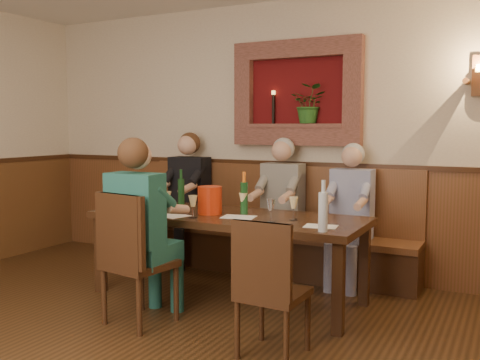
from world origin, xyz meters
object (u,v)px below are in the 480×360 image
object	(u,v)px
person_chair_front	(144,246)
person_bench_mid	(279,220)
wine_bottle_green_a	(244,197)
wine_bottle_green_b	(181,192)
water_bottle	(323,211)
bench	(271,241)
person_bench_right	(349,228)
dining_table	(227,223)
chair_near_left	(138,285)
person_bench_left	(185,210)
chair_near_right	(272,316)
spittoon_bucket	(210,200)

from	to	relation	value
person_chair_front	person_bench_mid	bearing A→B (deg)	74.68
wine_bottle_green_a	person_bench_mid	bearing A→B (deg)	90.51
wine_bottle_green_b	water_bottle	size ratio (longest dim) A/B	0.94
bench	person_bench_right	world-z (taller)	person_bench_right
person_bench_mid	wine_bottle_green_a	world-z (taller)	person_bench_mid
person_bench_right	wine_bottle_green_b	distance (m)	1.63
bench	person_bench_mid	bearing A→B (deg)	-38.61
water_bottle	person_bench_mid	bearing A→B (deg)	125.76
person_bench_mid	person_bench_right	world-z (taller)	person_bench_mid
dining_table	person_chair_front	xyz separation A→B (m)	(-0.31, -0.78, -0.08)
person_bench_mid	wine_bottle_green_a	bearing A→B (deg)	-89.49
chair_near_left	person_bench_left	distance (m)	1.84
chair_near_left	water_bottle	world-z (taller)	water_bottle
person_chair_front	chair_near_right	bearing A→B (deg)	-6.49
bench	person_bench_left	world-z (taller)	person_bench_left
spittoon_bucket	wine_bottle_green_a	xyz separation A→B (m)	(0.28, 0.10, 0.03)
person_bench_left	person_bench_right	xyz separation A→B (m)	(1.83, 0.00, -0.04)
dining_table	water_bottle	distance (m)	1.08
chair_near_left	person_bench_right	world-z (taller)	person_bench_right
dining_table	water_bottle	world-z (taller)	water_bottle
chair_near_left	dining_table	bearing A→B (deg)	78.50
bench	wine_bottle_green_b	xyz separation A→B (m)	(-0.61, -0.75, 0.56)
spittoon_bucket	chair_near_right	bearing A→B (deg)	-41.18
person_chair_front	spittoon_bucket	world-z (taller)	person_chair_front
spittoon_bucket	water_bottle	distance (m)	1.18
dining_table	person_bench_mid	bearing A→B (deg)	81.09
bench	person_chair_front	size ratio (longest dim) A/B	2.09
bench	wine_bottle_green_a	bearing A→B (deg)	-81.16
wine_bottle_green_b	spittoon_bucket	bearing A→B (deg)	-27.96
spittoon_bucket	person_bench_right	bearing A→B (deg)	41.93
bench	wine_bottle_green_b	world-z (taller)	bench
chair_near_right	person_bench_left	xyz separation A→B (m)	(-1.82, 1.74, 0.33)
person_chair_front	water_bottle	size ratio (longest dim) A/B	3.79
dining_table	water_bottle	bearing A→B (deg)	-19.68
person_bench_right	dining_table	bearing A→B (deg)	-135.21
dining_table	wine_bottle_green_b	world-z (taller)	wine_bottle_green_b
spittoon_bucket	water_bottle	bearing A→B (deg)	-15.00
person_bench_right	person_chair_front	world-z (taller)	person_chair_front
person_bench_right	water_bottle	world-z (taller)	person_bench_right
chair_near_left	wine_bottle_green_a	world-z (taller)	wine_bottle_green_a
chair_near_right	spittoon_bucket	xyz separation A→B (m)	(-0.98, 0.86, 0.60)
person_bench_left	person_bench_right	world-z (taller)	person_bench_left
dining_table	person_bench_mid	world-z (taller)	person_bench_mid
chair_near_right	person_bench_left	bearing A→B (deg)	137.99
chair_near_right	water_bottle	world-z (taller)	water_bottle
person_bench_mid	chair_near_right	bearing A→B (deg)	-68.04
bench	person_bench_left	xyz separation A→B (m)	(-0.99, -0.11, 0.27)
person_bench_left	spittoon_bucket	world-z (taller)	person_bench_left
person_bench_mid	wine_bottle_green_b	size ratio (longest dim) A/B	3.95
bench	wine_bottle_green_b	size ratio (longest dim) A/B	8.46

